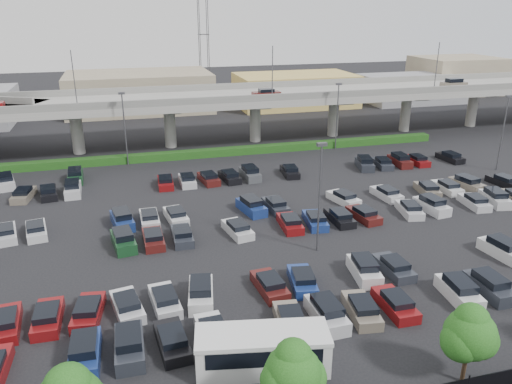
% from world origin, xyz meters
% --- Properties ---
extents(ground, '(280.00, 280.00, 0.00)m').
position_xyz_m(ground, '(0.00, 0.00, 0.00)').
color(ground, black).
extents(overpass, '(150.00, 13.00, 15.80)m').
position_xyz_m(overpass, '(-0.21, 31.96, 6.97)').
color(overpass, gray).
rests_on(overpass, ground).
extents(hedge, '(66.00, 1.60, 1.10)m').
position_xyz_m(hedge, '(0.00, 25.00, 0.55)').
color(hedge, '#163F12').
rests_on(hedge, ground).
extents(tree_row, '(65.07, 3.66, 5.94)m').
position_xyz_m(tree_row, '(0.70, -26.53, 3.52)').
color(tree_row, '#332316').
rests_on(tree_row, ground).
extents(shuttle_bus, '(8.62, 4.31, 2.65)m').
position_xyz_m(shuttle_bus, '(-9.32, -22.07, 1.44)').
color(shuttle_bus, silver).
rests_on(shuttle_bus, ground).
extents(parked_cars, '(63.14, 41.68, 1.67)m').
position_xyz_m(parked_cars, '(-0.42, -4.15, 0.62)').
color(parked_cars, silver).
rests_on(parked_cars, ground).
extents(light_poles, '(66.90, 48.38, 10.30)m').
position_xyz_m(light_poles, '(-4.13, 2.00, 6.24)').
color(light_poles, '#4A494E').
rests_on(light_poles, ground).
extents(distant_buildings, '(138.00, 24.00, 9.00)m').
position_xyz_m(distant_buildings, '(12.38, 61.81, 3.74)').
color(distant_buildings, gray).
rests_on(distant_buildings, ground).
extents(comm_tower, '(2.40, 2.40, 30.00)m').
position_xyz_m(comm_tower, '(4.00, 74.00, 15.61)').
color(comm_tower, '#4A494E').
rests_on(comm_tower, ground).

